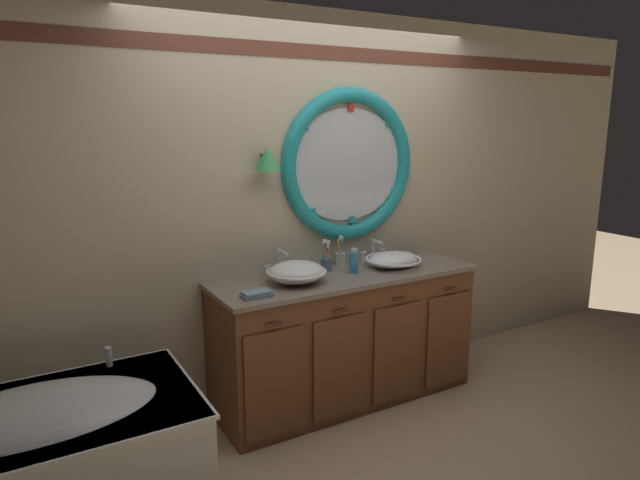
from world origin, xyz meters
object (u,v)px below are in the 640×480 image
(sink_basin_left, at_px, (296,272))
(toothbrush_holder_right, at_px, (340,257))
(toothbrush_holder_left, at_px, (326,263))
(folded_hand_towel, at_px, (257,294))
(sink_basin_right, at_px, (394,259))
(bathtub, at_px, (37,456))
(soap_dispenser, at_px, (354,261))

(sink_basin_left, bearing_deg, toothbrush_holder_right, 25.86)
(sink_basin_left, xyz_separation_m, toothbrush_holder_left, (0.30, 0.14, -0.01))
(folded_hand_towel, bearing_deg, sink_basin_left, 22.34)
(toothbrush_holder_right, distance_m, folded_hand_towel, 0.88)
(sink_basin_right, distance_m, folded_hand_towel, 1.10)
(bathtub, height_order, toothbrush_holder_left, toothbrush_holder_left)
(sink_basin_left, relative_size, toothbrush_holder_left, 1.76)
(folded_hand_towel, bearing_deg, soap_dispenser, 11.11)
(toothbrush_holder_left, xyz_separation_m, toothbrush_holder_right, (0.17, 0.09, -0.00))
(toothbrush_holder_right, bearing_deg, sink_basin_left, -154.14)
(sink_basin_left, xyz_separation_m, soap_dispenser, (0.44, 0.01, 0.01))
(toothbrush_holder_left, relative_size, soap_dispenser, 1.26)
(soap_dispenser, bearing_deg, sink_basin_right, -2.65)
(bathtub, bearing_deg, toothbrush_holder_left, 12.36)
(sink_basin_right, bearing_deg, toothbrush_holder_left, 163.31)
(sink_basin_right, relative_size, folded_hand_towel, 2.23)
(soap_dispenser, bearing_deg, bathtub, -171.96)
(soap_dispenser, xyz_separation_m, folded_hand_towel, (-0.77, -0.15, -0.06))
(sink_basin_left, height_order, soap_dispenser, soap_dispenser)
(toothbrush_holder_left, relative_size, toothbrush_holder_right, 1.02)
(sink_basin_right, bearing_deg, toothbrush_holder_right, 142.07)
(toothbrush_holder_right, height_order, folded_hand_towel, toothbrush_holder_right)
(toothbrush_holder_left, height_order, soap_dispenser, toothbrush_holder_left)
(bathtub, relative_size, toothbrush_holder_right, 7.03)
(toothbrush_holder_right, bearing_deg, soap_dispenser, -98.04)
(bathtub, distance_m, toothbrush_holder_right, 2.15)
(sink_basin_right, bearing_deg, bathtub, -173.44)
(sink_basin_left, distance_m, folded_hand_towel, 0.36)
(bathtub, distance_m, sink_basin_right, 2.38)
(toothbrush_holder_left, distance_m, folded_hand_towel, 0.69)
(sink_basin_right, relative_size, toothbrush_holder_left, 1.81)
(bathtub, distance_m, toothbrush_holder_left, 1.97)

